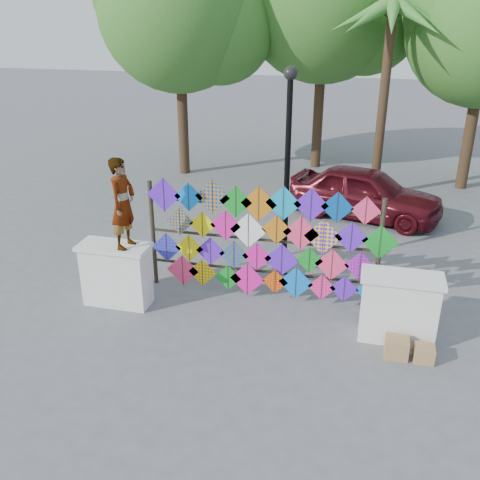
# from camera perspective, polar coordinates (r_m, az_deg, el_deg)

# --- Properties ---
(ground) EXTENTS (80.00, 80.00, 0.00)m
(ground) POSITION_cam_1_polar(r_m,az_deg,el_deg) (10.52, 1.21, -7.91)
(ground) COLOR slate
(ground) RESTS_ON ground
(parapet_left) EXTENTS (1.40, 0.65, 1.28)m
(parapet_left) POSITION_cam_1_polar(r_m,az_deg,el_deg) (10.88, -13.04, -3.55)
(parapet_left) COLOR white
(parapet_left) RESTS_ON ground
(parapet_right) EXTENTS (1.40, 0.65, 1.28)m
(parapet_right) POSITION_cam_1_polar(r_m,az_deg,el_deg) (9.87, 16.57, -6.90)
(parapet_right) COLOR white
(parapet_right) RESTS_ON ground
(kite_rack) EXTENTS (4.98, 0.24, 2.44)m
(kite_rack) POSITION_cam_1_polar(r_m,az_deg,el_deg) (10.56, 2.57, -0.20)
(kite_rack) COLOR #2E2619
(kite_rack) RESTS_ON ground
(tree_west) EXTENTS (5.85, 5.20, 8.01)m
(tree_west) POSITION_cam_1_polar(r_m,az_deg,el_deg) (18.90, -6.26, 23.05)
(tree_west) COLOR #47311E
(tree_west) RESTS_ON ground
(palm_tree) EXTENTS (3.62, 3.62, 5.83)m
(palm_tree) POSITION_cam_1_polar(r_m,az_deg,el_deg) (16.78, 15.79, 20.87)
(palm_tree) COLOR #47311E
(palm_tree) RESTS_ON ground
(vendor_woman) EXTENTS (0.48, 0.68, 1.75)m
(vendor_woman) POSITION_cam_1_polar(r_m,az_deg,el_deg) (10.17, -12.40, 3.83)
(vendor_woman) COLOR #99999E
(vendor_woman) RESTS_ON parapet_left
(sedan) EXTENTS (4.55, 2.80, 1.45)m
(sedan) POSITION_cam_1_polar(r_m,az_deg,el_deg) (15.46, 13.21, 4.93)
(sedan) COLOR #4D0D15
(sedan) RESTS_ON ground
(lamppost) EXTENTS (0.28, 0.28, 4.46)m
(lamppost) POSITION_cam_1_polar(r_m,az_deg,el_deg) (11.25, 5.11, 9.03)
(lamppost) COLOR black
(lamppost) RESTS_ON ground
(cardboard_box_near) EXTENTS (0.39, 0.35, 0.35)m
(cardboard_box_near) POSITION_cam_1_polar(r_m,az_deg,el_deg) (9.66, 16.35, -10.93)
(cardboard_box_near) COLOR #AC7A53
(cardboard_box_near) RESTS_ON ground
(cardboard_box_far) EXTENTS (0.34, 0.31, 0.28)m
(cardboard_box_far) POSITION_cam_1_polar(r_m,az_deg,el_deg) (9.70, 19.01, -11.37)
(cardboard_box_far) COLOR #AC7A53
(cardboard_box_far) RESTS_ON ground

